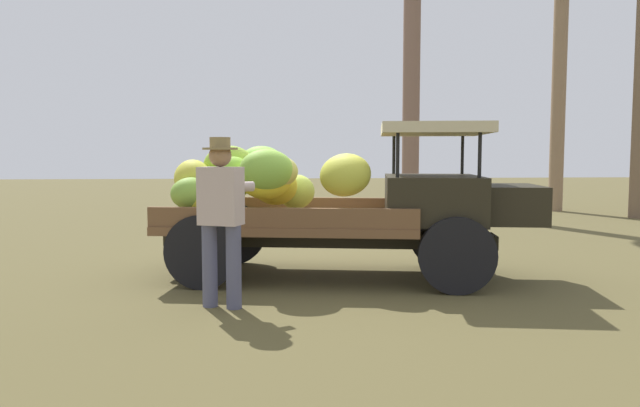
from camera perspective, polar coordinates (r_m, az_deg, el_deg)
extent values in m
plane|color=brown|center=(7.76, 2.77, -6.50)|extent=(60.00, 60.00, 0.00)
cube|color=black|center=(7.39, 0.77, -3.37)|extent=(4.02, 1.13, 0.16)
cylinder|color=black|center=(8.22, 11.35, -3.00)|extent=(0.85, 0.28, 0.84)
cylinder|color=black|center=(6.65, 12.84, -4.84)|extent=(0.85, 0.28, 0.84)
cylinder|color=black|center=(8.39, -8.05, -2.80)|extent=(0.85, 0.28, 0.84)
cylinder|color=black|center=(6.86, -11.10, -4.52)|extent=(0.85, 0.28, 0.84)
cube|color=brown|center=(7.42, -2.70, -1.95)|extent=(3.25, 2.22, 0.10)
cube|color=brown|center=(8.19, -1.94, -0.20)|extent=(2.97, 0.60, 0.22)
cube|color=brown|center=(6.61, -3.64, -1.37)|extent=(2.97, 0.60, 0.22)
cube|color=black|center=(7.35, 10.54, 0.46)|extent=(1.35, 1.69, 0.55)
cube|color=black|center=(7.49, 17.40, -0.02)|extent=(0.87, 1.17, 0.44)
cylinder|color=black|center=(8.03, 13.30, 4.69)|extent=(0.04, 0.04, 0.55)
cylinder|color=black|center=(6.75, 14.86, 4.69)|extent=(0.04, 0.04, 0.55)
cylinder|color=black|center=(7.95, 6.99, 4.78)|extent=(0.04, 0.04, 0.55)
cylinder|color=black|center=(6.66, 7.35, 4.81)|extent=(0.04, 0.04, 0.55)
cube|color=beige|center=(7.34, 10.64, 6.90)|extent=(1.47, 1.71, 0.12)
ellipsoid|color=#BCB951|center=(6.83, -4.35, 3.03)|extent=(0.71, 0.65, 0.47)
ellipsoid|color=#81C23F|center=(7.95, -5.56, 3.85)|extent=(0.69, 0.61, 0.49)
ellipsoid|color=yellow|center=(6.86, -5.09, 2.34)|extent=(0.74, 0.69, 0.59)
ellipsoid|color=gold|center=(7.43, -4.37, 1.77)|extent=(0.77, 0.74, 0.62)
ellipsoid|color=gold|center=(7.06, -10.20, 0.26)|extent=(0.59, 0.44, 0.46)
ellipsoid|color=gold|center=(7.61, -6.00, 2.45)|extent=(0.52, 0.53, 0.53)
ellipsoid|color=#BAD24A|center=(7.65, -2.26, 1.12)|extent=(0.58, 0.53, 0.46)
ellipsoid|color=#82BE33|center=(7.14, -8.11, 2.45)|extent=(0.62, 0.59, 0.52)
ellipsoid|color=gold|center=(6.86, 2.38, 2.71)|extent=(0.87, 0.86, 0.63)
ellipsoid|color=gold|center=(7.38, -11.97, 2.39)|extent=(0.71, 0.72, 0.52)
ellipsoid|color=#8DB536|center=(7.51, -8.57, 3.55)|extent=(0.67, 0.48, 0.54)
ellipsoid|color=#81B73B|center=(6.78, -5.07, 3.18)|extent=(0.74, 0.65, 0.51)
ellipsoid|color=#AAC835|center=(7.57, -11.46, 0.74)|extent=(0.74, 0.72, 0.42)
ellipsoid|color=#81B03D|center=(7.11, -12.05, 0.93)|extent=(0.57, 0.52, 0.42)
ellipsoid|color=#ACBD35|center=(7.56, -8.87, 2.01)|extent=(0.66, 0.62, 0.53)
cylinder|color=#52536E|center=(6.08, -10.37, -5.78)|extent=(0.15, 0.15, 0.82)
cylinder|color=#52536E|center=(5.96, -8.15, -5.96)|extent=(0.15, 0.15, 0.82)
cube|color=#C1ABA5|center=(5.93, -9.36, 0.71)|extent=(0.46, 0.37, 0.56)
cylinder|color=#C1ABA5|center=(6.06, -9.78, 1.59)|extent=(0.21, 0.41, 0.10)
cylinder|color=#C1ABA5|center=(5.97, -8.08, 1.56)|extent=(0.40, 0.28, 0.10)
sphere|color=#9B734F|center=(5.92, -9.41, 4.49)|extent=(0.22, 0.22, 0.22)
cylinder|color=olive|center=(5.92, -9.42, 5.13)|extent=(0.34, 0.34, 0.02)
cylinder|color=olive|center=(5.92, -9.42, 5.71)|extent=(0.20, 0.20, 0.10)
cylinder|color=#8A6E53|center=(17.27, 21.66, 11.11)|extent=(0.36, 0.36, 7.07)
cylinder|color=#7A5C4F|center=(17.40, 8.68, 15.85)|extent=(0.47, 0.47, 9.78)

